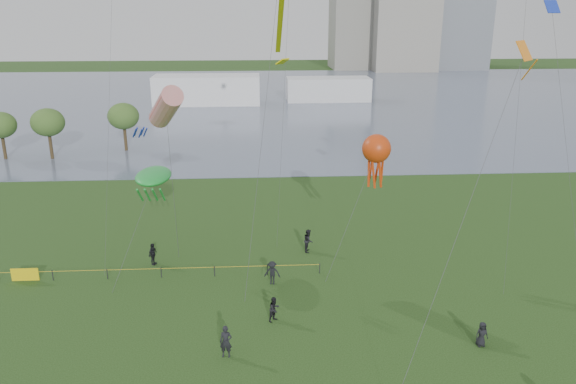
{
  "coord_description": "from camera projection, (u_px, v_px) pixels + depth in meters",
  "views": [
    {
      "loc": [
        -2.05,
        -24.5,
        19.36
      ],
      "look_at": [
        0.0,
        10.0,
        8.0
      ],
      "focal_mm": 35.0,
      "sensor_mm": 36.0,
      "label": 1
    }
  ],
  "objects": [
    {
      "name": "spectator_d",
      "position": [
        482.0,
        334.0,
        33.56
      ],
      "size": [
        0.82,
        0.58,
        1.57
      ],
      "primitive_type": "imported",
      "rotation": [
        0.0,
        0.0,
        0.11
      ],
      "color": "black",
      "rests_on": "ground_plane"
    },
    {
      "name": "pavilion_left",
      "position": [
        207.0,
        90.0,
        117.87
      ],
      "size": [
        22.0,
        8.0,
        6.0
      ],
      "primitive_type": "cube",
      "color": "white",
      "rests_on": "ground_plane"
    },
    {
      "name": "lake",
      "position": [
        264.0,
        100.0,
        124.22
      ],
      "size": [
        400.0,
        120.0,
        0.08
      ],
      "primitive_type": "cube",
      "color": "slate",
      "rests_on": "ground_plane"
    },
    {
      "name": "kite_windsock",
      "position": [
        166.0,
        107.0,
        41.33
      ],
      "size": [
        4.15,
        4.96,
        14.22
      ],
      "rotation": [
        0.0,
        0.0,
        -0.43
      ],
      "color": "#3F3F42"
    },
    {
      "name": "building_mid",
      "position": [
        403.0,
        9.0,
        179.69
      ],
      "size": [
        20.0,
        20.0,
        38.0
      ],
      "primitive_type": "cube",
      "color": "gray",
      "rests_on": "ground_plane"
    },
    {
      "name": "spectator_b",
      "position": [
        272.0,
        273.0,
        41.08
      ],
      "size": [
        1.26,
        0.86,
        1.81
      ],
      "primitive_type": "imported",
      "rotation": [
        0.0,
        0.0,
        -0.17
      ],
      "color": "black",
      "rests_on": "ground_plane"
    },
    {
      "name": "spectator_c",
      "position": [
        153.0,
        254.0,
        44.22
      ],
      "size": [
        0.79,
        1.14,
        1.8
      ],
      "primitive_type": "imported",
      "rotation": [
        0.0,
        0.0,
        1.2
      ],
      "color": "black",
      "rests_on": "ground_plane"
    },
    {
      "name": "kite_creature",
      "position": [
        153.0,
        176.0,
        42.87
      ],
      "size": [
        3.94,
        7.58,
        7.61
      ],
      "rotation": [
        0.0,
        0.0,
        -0.02
      ],
      "color": "#3F3F42"
    },
    {
      "name": "building_low",
      "position": [
        356.0,
        25.0,
        186.15
      ],
      "size": [
        16.0,
        18.0,
        28.0
      ],
      "primitive_type": "cube",
      "color": "slate",
      "rests_on": "ground_plane"
    },
    {
      "name": "kite_delta",
      "position": [
        518.0,
        72.0,
        32.1
      ],
      "size": [
        9.99,
        10.74,
        17.58
      ],
      "rotation": [
        0.0,
        0.0,
        -0.14
      ],
      "color": "#3F3F42"
    },
    {
      "name": "spectator_g",
      "position": [
        308.0,
        240.0,
        46.61
      ],
      "size": [
        0.88,
        1.05,
        1.94
      ],
      "primitive_type": "imported",
      "rotation": [
        0.0,
        0.0,
        1.41
      ],
      "color": "black",
      "rests_on": "ground_plane"
    },
    {
      "name": "spectator_a",
      "position": [
        274.0,
        309.0,
        36.24
      ],
      "size": [
        1.04,
        1.02,
        1.69
      ],
      "primitive_type": "imported",
      "rotation": [
        0.0,
        0.0,
        0.74
      ],
      "color": "black",
      "rests_on": "ground_plane"
    },
    {
      "name": "spectator_f",
      "position": [
        226.0,
        342.0,
        32.45
      ],
      "size": [
        0.77,
        0.56,
        1.97
      ],
      "primitive_type": "imported",
      "rotation": [
        0.0,
        0.0,
        -0.13
      ],
      "color": "black",
      "rests_on": "ground_plane"
    },
    {
      "name": "fence",
      "position": [
        78.0,
        273.0,
        41.81
      ],
      "size": [
        24.07,
        0.07,
        1.05
      ],
      "color": "black",
      "rests_on": "ground_plane"
    },
    {
      "name": "kite_octopus",
      "position": [
        376.0,
        150.0,
        41.27
      ],
      "size": [
        4.96,
        3.51,
        10.59
      ],
      "rotation": [
        0.0,
        0.0,
        0.07
      ],
      "color": "#3F3F42"
    },
    {
      "name": "pavilion_right",
      "position": [
        328.0,
        89.0,
        122.34
      ],
      "size": [
        18.0,
        7.0,
        5.0
      ],
      "primitive_type": "cube",
      "color": "silver",
      "rests_on": "ground_plane"
    }
  ]
}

